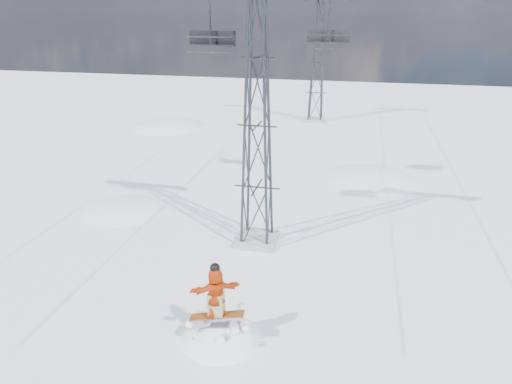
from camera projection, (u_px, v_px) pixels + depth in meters
The scene contains 7 objects.
ground at pixel (174, 360), 14.02m from camera, with size 120.00×120.00×0.00m, color white.
snow_terrain at pixel (227, 264), 37.79m from camera, with size 39.00×37.00×22.00m.
lift_tower_near at pixel (257, 127), 19.04m from camera, with size 5.20×1.80×11.43m.
lift_tower_far at pixel (317, 63), 41.65m from camera, with size 5.20×1.80×11.43m.
snowboarder_jump at pixel (222, 376), 15.59m from camera, with size 4.40×4.40×6.91m.
lift_chair_near at pixel (211, 40), 19.13m from camera, with size 2.04×0.59×2.53m.
lift_chair_mid at pixel (328, 38), 23.77m from camera, with size 2.24×0.64×2.77m.
Camera 1 is at (4.93, -10.22, 10.04)m, focal length 32.00 mm.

